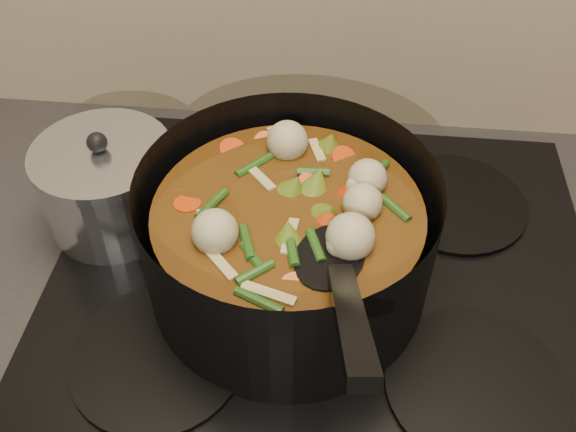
# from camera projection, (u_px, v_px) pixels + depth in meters

# --- Properties ---
(stovetop) EXTENTS (0.62, 0.54, 0.03)m
(stovetop) POSITION_uv_depth(u_px,v_px,m) (322.00, 278.00, 0.74)
(stovetop) COLOR black
(stovetop) RESTS_ON counter
(stockpot) EXTENTS (0.33, 0.42, 0.23)m
(stockpot) POSITION_uv_depth(u_px,v_px,m) (288.00, 240.00, 0.68)
(stockpot) COLOR black
(stockpot) RESTS_ON stovetop
(saucepan) EXTENTS (0.16, 0.16, 0.13)m
(saucepan) POSITION_uv_depth(u_px,v_px,m) (109.00, 186.00, 0.76)
(saucepan) COLOR silver
(saucepan) RESTS_ON stovetop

